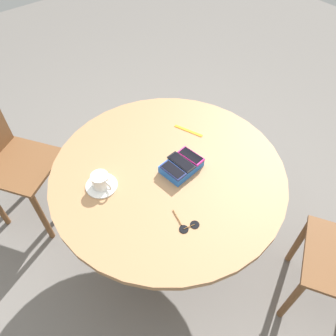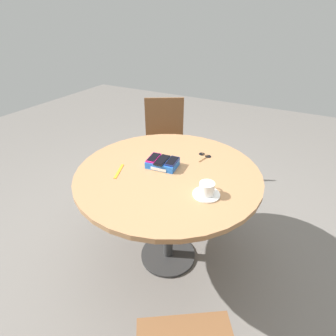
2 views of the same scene
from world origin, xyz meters
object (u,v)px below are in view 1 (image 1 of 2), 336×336
(round_table, at_px, (168,183))
(phone_black, at_px, (181,162))
(phone_magenta, at_px, (191,156))
(saucer, at_px, (102,186))
(coffee_cup, at_px, (101,181))
(phone_navy, at_px, (173,170))
(phone_box, at_px, (181,166))
(chair_near_window, at_px, (13,164))
(lanyard_strap, at_px, (188,131))
(sunglasses, at_px, (188,226))

(round_table, bearing_deg, phone_black, 153.52)
(phone_magenta, relative_size, saucer, 0.91)
(coffee_cup, bearing_deg, round_table, 158.03)
(phone_black, xyz_separation_m, coffee_cup, (0.35, -0.15, -0.00))
(phone_navy, xyz_separation_m, saucer, (0.29, -0.16, -0.04))
(phone_box, height_order, chair_near_window, chair_near_window)
(phone_black, relative_size, phone_navy, 1.14)
(lanyard_strap, bearing_deg, sunglasses, 48.12)
(chair_near_window, bearing_deg, sunglasses, 110.07)
(chair_near_window, bearing_deg, phone_box, 124.56)
(phone_box, relative_size, coffee_cup, 1.78)
(phone_magenta, distance_m, phone_black, 0.06)
(phone_navy, xyz_separation_m, lanyard_strap, (-0.26, -0.19, -0.05))
(phone_navy, xyz_separation_m, chair_near_window, (0.52, -0.86, -0.33))
(round_table, bearing_deg, phone_magenta, 166.21)
(coffee_cup, distance_m, lanyard_strap, 0.55)
(coffee_cup, height_order, lanyard_strap, coffee_cup)
(phone_box, distance_m, phone_navy, 0.07)
(phone_box, relative_size, phone_magenta, 1.49)
(phone_box, relative_size, sunglasses, 1.48)
(coffee_cup, xyz_separation_m, chair_near_window, (0.24, -0.70, -0.33))
(phone_black, relative_size, coffee_cup, 1.28)
(phone_navy, bearing_deg, phone_box, -168.83)
(round_table, relative_size, sunglasses, 8.48)
(round_table, bearing_deg, coffee_cup, -21.97)
(chair_near_window, bearing_deg, round_table, 122.90)
(phone_magenta, relative_size, sunglasses, 0.99)
(phone_magenta, bearing_deg, lanyard_strap, -129.15)
(phone_box, relative_size, chair_near_window, 0.23)
(coffee_cup, distance_m, chair_near_window, 0.81)
(lanyard_strap, height_order, chair_near_window, chair_near_window)
(lanyard_strap, bearing_deg, phone_navy, 35.45)
(phone_box, bearing_deg, coffee_cup, -23.21)
(phone_magenta, relative_size, phone_black, 0.93)
(phone_navy, distance_m, coffee_cup, 0.33)
(phone_box, relative_size, phone_navy, 1.58)
(phone_navy, distance_m, saucer, 0.33)
(phone_box, height_order, lanyard_strap, phone_box)
(saucer, bearing_deg, phone_black, 156.99)
(phone_magenta, height_order, sunglasses, phone_magenta)
(coffee_cup, xyz_separation_m, lanyard_strap, (-0.55, -0.03, -0.04))
(round_table, distance_m, sunglasses, 0.33)
(saucer, height_order, lanyard_strap, saucer)
(saucer, height_order, coffee_cup, coffee_cup)
(phone_magenta, bearing_deg, phone_black, -0.48)
(phone_navy, distance_m, lanyard_strap, 0.33)
(phone_magenta, height_order, coffee_cup, coffee_cup)
(round_table, height_order, phone_navy, phone_navy)
(phone_navy, height_order, chair_near_window, chair_near_window)
(lanyard_strap, relative_size, sunglasses, 1.24)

